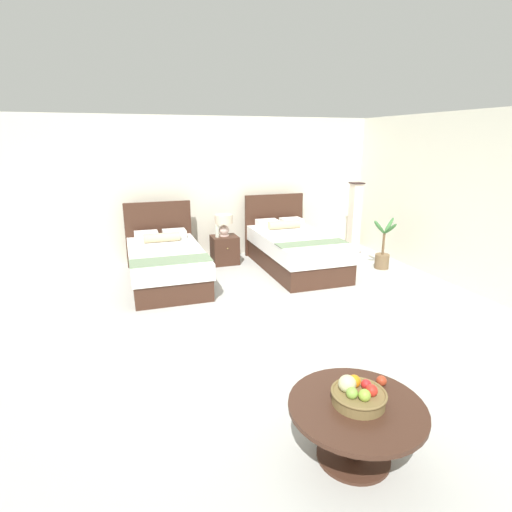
% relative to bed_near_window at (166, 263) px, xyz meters
% --- Properties ---
extents(ground_plane, '(10.02, 10.26, 0.02)m').
position_rel_bed_near_window_xyz_m(ground_plane, '(1.11, -2.05, -0.32)').
color(ground_plane, '#B2B2AD').
extents(wall_back, '(10.02, 0.12, 2.61)m').
position_rel_bed_near_window_xyz_m(wall_back, '(1.11, 1.28, 1.00)').
color(wall_back, silver).
rests_on(wall_back, ground).
extents(wall_side_right, '(0.12, 5.86, 2.61)m').
position_rel_bed_near_window_xyz_m(wall_side_right, '(4.32, -1.65, 1.00)').
color(wall_side_right, silver).
rests_on(wall_side_right, ground).
extents(bed_near_window, '(1.16, 2.10, 1.15)m').
position_rel_bed_near_window_xyz_m(bed_near_window, '(0.00, 0.00, 0.00)').
color(bed_near_window, '#41261B').
rests_on(bed_near_window, ground).
extents(bed_near_corner, '(1.18, 2.22, 1.18)m').
position_rel_bed_near_window_xyz_m(bed_near_corner, '(2.23, -0.00, 0.03)').
color(bed_near_corner, '#41261B').
rests_on(bed_near_corner, ground).
extents(nightstand, '(0.47, 0.43, 0.52)m').
position_rel_bed_near_window_xyz_m(nightstand, '(1.13, 0.66, -0.05)').
color(nightstand, '#41261B').
rests_on(nightstand, ground).
extents(table_lamp, '(0.32, 0.32, 0.39)m').
position_rel_bed_near_window_xyz_m(table_lamp, '(1.13, 0.68, 0.45)').
color(table_lamp, beige).
rests_on(table_lamp, nightstand).
extents(vase, '(0.07, 0.07, 0.21)m').
position_rel_bed_near_window_xyz_m(vase, '(0.99, 0.62, 0.31)').
color(vase, silver).
rests_on(vase, nightstand).
extents(coffee_table, '(0.96, 0.96, 0.44)m').
position_rel_bed_near_window_xyz_m(coffee_table, '(0.81, -4.28, 0.02)').
color(coffee_table, '#41261B').
rests_on(coffee_table, ground).
extents(fruit_bowl, '(0.39, 0.39, 0.20)m').
position_rel_bed_near_window_xyz_m(fruit_bowl, '(0.82, -4.26, 0.20)').
color(fruit_bowl, olive).
rests_on(fruit_bowl, coffee_table).
extents(loose_apple, '(0.08, 0.08, 0.08)m').
position_rel_bed_near_window_xyz_m(loose_apple, '(1.10, -4.13, 0.17)').
color(loose_apple, '#B33B21').
rests_on(loose_apple, coffee_table).
extents(floor_lamp_corner, '(0.23, 0.23, 1.40)m').
position_rel_bed_near_window_xyz_m(floor_lamp_corner, '(3.78, 0.58, 0.39)').
color(floor_lamp_corner, '#352524').
rests_on(floor_lamp_corner, ground).
extents(potted_palm, '(0.49, 0.61, 0.91)m').
position_rel_bed_near_window_xyz_m(potted_palm, '(3.69, -0.52, -0.03)').
color(potted_palm, brown).
rests_on(potted_palm, ground).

